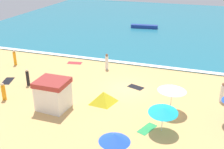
{
  "coord_description": "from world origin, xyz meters",
  "views": [
    {
      "loc": [
        6.15,
        -22.17,
        11.31
      ],
      "look_at": [
        -1.75,
        1.0,
        0.8
      ],
      "focal_mm": 44.8,
      "sensor_mm": 36.0,
      "label": 1
    }
  ],
  "objects_px": {
    "beach_umbrella_4": "(163,110)",
    "beachgoer_3": "(107,62)",
    "beach_umbrella_2": "(172,88)",
    "beachgoer_4": "(15,58)",
    "lifeguard_cabana": "(53,94)",
    "beachgoer_1": "(222,93)",
    "beachgoer_2": "(28,78)",
    "beach_umbrella_1": "(115,138)",
    "small_boat_0": "(144,26)",
    "beachgoer_5": "(4,92)",
    "beach_tent": "(103,97)"
  },
  "relations": [
    {
      "from": "beachgoer_4",
      "to": "small_boat_0",
      "type": "distance_m",
      "value": 23.17
    },
    {
      "from": "beach_umbrella_4",
      "to": "beachgoer_4",
      "type": "xyz_separation_m",
      "value": [
        -17.58,
        7.45,
        -0.84
      ]
    },
    {
      "from": "beachgoer_2",
      "to": "small_boat_0",
      "type": "xyz_separation_m",
      "value": [
        5.47,
        25.0,
        -0.39
      ]
    },
    {
      "from": "lifeguard_cabana",
      "to": "beach_umbrella_2",
      "type": "height_order",
      "value": "lifeguard_cabana"
    },
    {
      "from": "beach_tent",
      "to": "beachgoer_2",
      "type": "relative_size",
      "value": 1.54
    },
    {
      "from": "small_boat_0",
      "to": "lifeguard_cabana",
      "type": "bearing_deg",
      "value": -92.11
    },
    {
      "from": "beach_umbrella_4",
      "to": "beachgoer_1",
      "type": "distance_m",
      "value": 7.05
    },
    {
      "from": "lifeguard_cabana",
      "to": "beachgoer_2",
      "type": "height_order",
      "value": "lifeguard_cabana"
    },
    {
      "from": "beachgoer_2",
      "to": "beachgoer_3",
      "type": "distance_m",
      "value": 8.34
    },
    {
      "from": "small_boat_0",
      "to": "beach_tent",
      "type": "bearing_deg",
      "value": -84.65
    },
    {
      "from": "beach_umbrella_1",
      "to": "beachgoer_5",
      "type": "xyz_separation_m",
      "value": [
        -11.24,
        4.29,
        -0.95
      ]
    },
    {
      "from": "beachgoer_4",
      "to": "beachgoer_5",
      "type": "xyz_separation_m",
      "value": [
        4.2,
        -7.17,
        -0.11
      ]
    },
    {
      "from": "beachgoer_5",
      "to": "beach_umbrella_1",
      "type": "bearing_deg",
      "value": -20.87
    },
    {
      "from": "beachgoer_3",
      "to": "lifeguard_cabana",
      "type": "bearing_deg",
      "value": -97.44
    },
    {
      "from": "beach_umbrella_2",
      "to": "beachgoer_1",
      "type": "xyz_separation_m",
      "value": [
        3.79,
        2.85,
        -1.19
      ]
    },
    {
      "from": "beach_umbrella_4",
      "to": "beachgoer_4",
      "type": "distance_m",
      "value": 19.11
    },
    {
      "from": "lifeguard_cabana",
      "to": "beach_umbrella_1",
      "type": "relative_size",
      "value": 0.97
    },
    {
      "from": "beach_umbrella_4",
      "to": "small_boat_0",
      "type": "xyz_separation_m",
      "value": [
        -7.66,
        28.39,
        -1.29
      ]
    },
    {
      "from": "beachgoer_1",
      "to": "beachgoer_4",
      "type": "height_order",
      "value": "beachgoer_1"
    },
    {
      "from": "beach_umbrella_2",
      "to": "small_boat_0",
      "type": "bearing_deg",
      "value": 107.12
    },
    {
      "from": "beach_umbrella_2",
      "to": "beach_umbrella_4",
      "type": "distance_m",
      "value": 2.94
    },
    {
      "from": "beach_umbrella_1",
      "to": "beach_tent",
      "type": "xyz_separation_m",
      "value": [
        -3.1,
        6.44,
        -1.15
      ]
    },
    {
      "from": "beachgoer_5",
      "to": "lifeguard_cabana",
      "type": "bearing_deg",
      "value": 1.32
    },
    {
      "from": "beach_umbrella_2",
      "to": "beachgoer_2",
      "type": "distance_m",
      "value": 13.39
    },
    {
      "from": "lifeguard_cabana",
      "to": "beach_umbrella_1",
      "type": "xyz_separation_m",
      "value": [
        6.56,
        -4.4,
        0.42
      ]
    },
    {
      "from": "beach_umbrella_2",
      "to": "beachgoer_2",
      "type": "xyz_separation_m",
      "value": [
        -13.32,
        0.47,
        -1.27
      ]
    },
    {
      "from": "beachgoer_1",
      "to": "beachgoer_5",
      "type": "distance_m",
      "value": 18.2
    },
    {
      "from": "beach_umbrella_2",
      "to": "beachgoer_2",
      "type": "relative_size",
      "value": 1.96
    },
    {
      "from": "beachgoer_2",
      "to": "beachgoer_5",
      "type": "relative_size",
      "value": 1.04
    },
    {
      "from": "beach_tent",
      "to": "beachgoer_5",
      "type": "bearing_deg",
      "value": -165.17
    },
    {
      "from": "beach_umbrella_1",
      "to": "beachgoer_5",
      "type": "height_order",
      "value": "beach_umbrella_1"
    },
    {
      "from": "beachgoer_3",
      "to": "beachgoer_5",
      "type": "bearing_deg",
      "value": -122.43
    },
    {
      "from": "beach_umbrella_2",
      "to": "lifeguard_cabana",
      "type": "bearing_deg",
      "value": -164.11
    },
    {
      "from": "beach_umbrella_1",
      "to": "beachgoer_1",
      "type": "relative_size",
      "value": 1.44
    },
    {
      "from": "beach_tent",
      "to": "small_boat_0",
      "type": "distance_m",
      "value": 26.06
    },
    {
      "from": "beach_tent",
      "to": "lifeguard_cabana",
      "type": "bearing_deg",
      "value": -149.38
    },
    {
      "from": "beachgoer_1",
      "to": "small_boat_0",
      "type": "relative_size",
      "value": 0.39
    },
    {
      "from": "beach_tent",
      "to": "beachgoer_5",
      "type": "distance_m",
      "value": 8.43
    },
    {
      "from": "beach_umbrella_2",
      "to": "beachgoer_3",
      "type": "xyz_separation_m",
      "value": [
        -7.68,
        6.62,
        -1.2
      ]
    },
    {
      "from": "beach_umbrella_2",
      "to": "beachgoer_2",
      "type": "bearing_deg",
      "value": 177.98
    },
    {
      "from": "beach_umbrella_4",
      "to": "beachgoer_3",
      "type": "distance_m",
      "value": 12.16
    },
    {
      "from": "beach_umbrella_1",
      "to": "beachgoer_3",
      "type": "bearing_deg",
      "value": 111.6
    },
    {
      "from": "beach_umbrella_1",
      "to": "beachgoer_4",
      "type": "bearing_deg",
      "value": 143.43
    },
    {
      "from": "beach_umbrella_4",
      "to": "beachgoer_4",
      "type": "relative_size",
      "value": 1.22
    },
    {
      "from": "beachgoer_2",
      "to": "beach_umbrella_1",
      "type": "bearing_deg",
      "value": -33.91
    },
    {
      "from": "beachgoer_2",
      "to": "beachgoer_5",
      "type": "bearing_deg",
      "value": -94.52
    },
    {
      "from": "lifeguard_cabana",
      "to": "small_boat_0",
      "type": "distance_m",
      "value": 28.03
    },
    {
      "from": "beach_umbrella_4",
      "to": "beachgoer_1",
      "type": "xyz_separation_m",
      "value": [
        3.98,
        5.76,
        -0.82
      ]
    },
    {
      "from": "beachgoer_1",
      "to": "beachgoer_3",
      "type": "xyz_separation_m",
      "value": [
        -11.47,
        3.77,
        -0.01
      ]
    },
    {
      "from": "beachgoer_5",
      "to": "beachgoer_3",
      "type": "bearing_deg",
      "value": 57.57
    }
  ]
}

